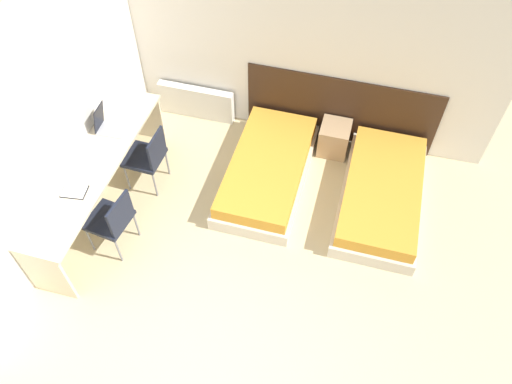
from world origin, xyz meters
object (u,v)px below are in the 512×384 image
Objects in this scene: bed_near_door at (382,194)px; laptop at (108,125)px; bed_near_window at (268,170)px; chair_near_laptop at (148,156)px; chair_near_notebook at (112,219)px; nightstand at (334,138)px.

laptop is at bearing -173.13° from bed_near_door.
chair_near_laptop is at bearing -162.38° from bed_near_window.
chair_near_notebook is 1.19m from laptop.
bed_near_window is 1.46m from bed_near_door.
bed_near_window and bed_near_door have the same top height.
chair_near_notebook is at bearing -88.12° from chair_near_laptop.
chair_near_notebook is at bearing -134.37° from bed_near_window.
laptop is (-3.33, -0.40, 0.68)m from bed_near_door.
chair_near_laptop reaches higher than nightstand.
laptop reaches higher than chair_near_laptop.
chair_near_notebook is at bearing -134.18° from nightstand.
chair_near_notebook is at bearing -68.27° from laptop.
chair_near_laptop is 0.99m from chair_near_notebook.
bed_near_door is 1.05m from nightstand.
chair_near_notebook is (-1.40, -1.44, 0.33)m from bed_near_window.
bed_near_door is 3.22m from chair_near_notebook.
bed_near_window is 2.04m from chair_near_notebook.
laptop is (-0.47, 0.04, 0.34)m from chair_near_laptop.
chair_near_laptop is at bearing -8.21° from laptop.
bed_near_window is 4.47× the size of nightstand.
nightstand is 0.50× the size of chair_near_laptop.
nightstand is 3.07m from chair_near_notebook.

